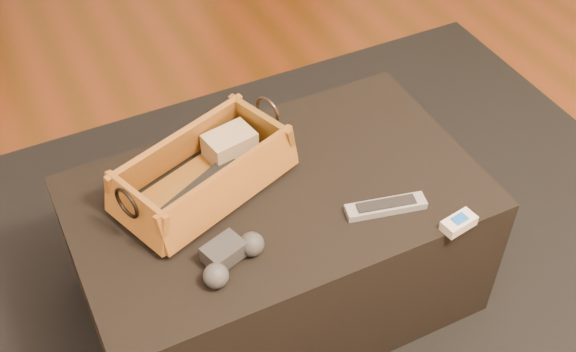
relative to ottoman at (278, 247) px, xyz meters
name	(u,v)px	position (x,y,z in m)	size (l,w,h in m)	color
area_rug	(286,309)	(0.00, -0.05, -0.22)	(2.60, 2.00, 0.01)	black
ottoman	(278,247)	(0.00, 0.00, 0.00)	(1.00, 0.60, 0.42)	black
tv_remote	(203,189)	(-0.17, 0.06, 0.24)	(0.23, 0.05, 0.02)	black
cloth_bundle	(230,145)	(-0.06, 0.16, 0.26)	(0.12, 0.08, 0.07)	#C8B68B
wicker_basket	(204,173)	(-0.15, 0.09, 0.26)	(0.49, 0.36, 0.15)	brown
game_controller	(230,257)	(-0.19, -0.16, 0.24)	(0.18, 0.13, 0.06)	#2B2B2E
silver_remote	(386,206)	(0.20, -0.17, 0.22)	(0.20, 0.09, 0.02)	#9A9CA2
cream_gadget	(459,223)	(0.33, -0.29, 0.22)	(0.09, 0.05, 0.03)	silver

